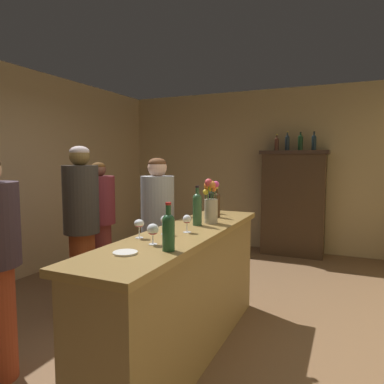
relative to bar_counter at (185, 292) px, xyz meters
name	(u,v)px	position (x,y,z in m)	size (l,w,h in m)	color
floor	(165,337)	(-0.28, 0.16, -0.51)	(9.25, 9.25, 0.00)	brown
wall_back	(260,170)	(-0.28, 3.78, 0.88)	(5.12, 0.12, 2.80)	tan
bar_counter	(185,292)	(0.00, 0.00, 0.00)	(0.55, 2.38, 1.02)	olive
display_cabinet	(293,201)	(0.36, 3.47, 0.39)	(1.07, 0.46, 1.73)	#3C2919
wine_bottle_merlot	(168,230)	(0.17, -0.59, 0.64)	(0.08, 0.08, 0.30)	#224E2B
wine_bottle_riesling	(217,204)	(0.01, 0.73, 0.64)	(0.06, 0.06, 0.30)	#402916
wine_bottle_chardonnay	(212,201)	(-0.14, 0.98, 0.63)	(0.07, 0.07, 0.30)	black
wine_bottle_syrah	(197,207)	(0.00, 0.27, 0.66)	(0.08, 0.08, 0.34)	#2B5030
wine_glass_front	(187,220)	(0.04, -0.04, 0.60)	(0.07, 0.07, 0.14)	white
wine_glass_mid	(153,230)	(0.00, -0.49, 0.60)	(0.08, 0.08, 0.14)	white
wine_glass_rear	(165,221)	(-0.08, -0.17, 0.61)	(0.07, 0.07, 0.15)	white
wine_glass_spare	(139,224)	(-0.19, -0.36, 0.61)	(0.07, 0.07, 0.14)	white
flower_arrangement	(211,201)	(0.07, 0.41, 0.70)	(0.13, 0.15, 0.40)	tan
cheese_plate	(125,253)	(-0.04, -0.76, 0.51)	(0.15, 0.15, 0.01)	white
display_bottle_left	(277,143)	(0.06, 3.47, 1.34)	(0.07, 0.07, 0.27)	#4C281D
display_bottle_midleft	(287,142)	(0.24, 3.47, 1.36)	(0.07, 0.07, 0.31)	#1B2730
display_bottle_center	(300,142)	(0.45, 3.47, 1.35)	(0.08, 0.08, 0.30)	#15341A
display_bottle_midright	(314,142)	(0.65, 3.47, 1.35)	(0.07, 0.07, 0.30)	#182832
patron_by_cabinet	(82,224)	(-1.24, 0.23, 0.43)	(0.35, 0.35, 1.72)	brown
patron_near_entrance	(100,221)	(-1.57, 0.92, 0.33)	(0.37, 0.37, 1.55)	maroon
patron_tall	(158,227)	(-0.62, 0.66, 0.37)	(0.34, 0.34, 1.60)	brown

